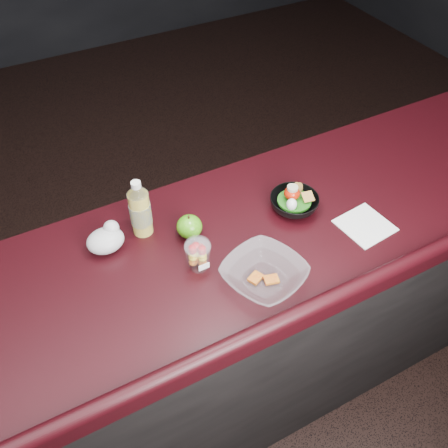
% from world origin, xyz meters
% --- Properties ---
extents(room_shell, '(8.00, 8.00, 8.00)m').
position_xyz_m(room_shell, '(0.00, 0.00, 1.83)').
color(room_shell, black).
rests_on(room_shell, ground).
extents(counter, '(4.06, 0.71, 1.02)m').
position_xyz_m(counter, '(0.00, 0.30, 0.51)').
color(counter, black).
rests_on(counter, ground).
extents(lemonade_bottle, '(0.07, 0.07, 0.21)m').
position_xyz_m(lemonade_bottle, '(-0.12, 0.48, 1.11)').
color(lemonade_bottle, gold).
rests_on(lemonade_bottle, counter).
extents(fruit_cup, '(0.08, 0.08, 0.12)m').
position_xyz_m(fruit_cup, '(-0.02, 0.25, 1.08)').
color(fruit_cup, white).
rests_on(fruit_cup, counter).
extents(green_apple, '(0.09, 0.09, 0.09)m').
position_xyz_m(green_apple, '(0.01, 0.39, 1.06)').
color(green_apple, '#2E760D').
rests_on(green_apple, counter).
extents(plastic_bag, '(0.12, 0.10, 0.09)m').
position_xyz_m(plastic_bag, '(-0.25, 0.46, 1.06)').
color(plastic_bag, silver).
rests_on(plastic_bag, counter).
extents(snack_bowl, '(0.19, 0.19, 0.09)m').
position_xyz_m(snack_bowl, '(0.38, 0.33, 1.05)').
color(snack_bowl, black).
rests_on(snack_bowl, counter).
extents(takeout_bowl, '(0.30, 0.30, 0.06)m').
position_xyz_m(takeout_bowl, '(0.13, 0.11, 1.05)').
color(takeout_bowl, silver).
rests_on(takeout_bowl, counter).
extents(paper_napkin, '(0.18, 0.18, 0.00)m').
position_xyz_m(paper_napkin, '(0.55, 0.15, 1.02)').
color(paper_napkin, white).
rests_on(paper_napkin, counter).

